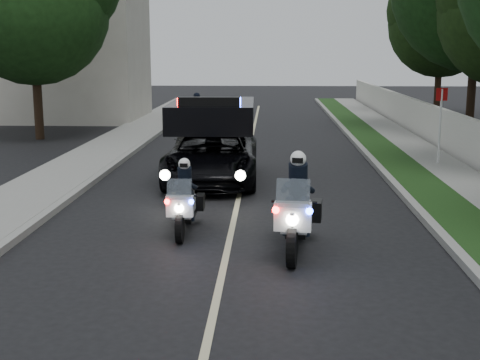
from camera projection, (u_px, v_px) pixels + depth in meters
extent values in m
plane|color=black|center=(211.00, 327.00, 8.65)|extent=(120.00, 120.00, 0.00)
cube|color=gray|center=(389.00, 179.00, 18.25)|extent=(0.20, 60.00, 0.15)
cube|color=#193814|center=(414.00, 179.00, 18.21)|extent=(1.20, 60.00, 0.16)
cube|color=gray|center=(461.00, 179.00, 18.15)|extent=(1.40, 60.00, 0.16)
cube|color=gray|center=(99.00, 176.00, 18.62)|extent=(0.20, 60.00, 0.15)
cube|color=gray|center=(61.00, 176.00, 18.67)|extent=(2.00, 60.00, 0.16)
cube|color=#A8A396|center=(64.00, 52.00, 33.90)|extent=(8.00, 6.00, 7.00)
cube|color=#BFB78C|center=(243.00, 180.00, 18.45)|extent=(0.12, 50.00, 0.01)
imported|color=black|center=(213.00, 181.00, 18.28)|extent=(2.58, 5.38, 2.59)
imported|color=black|center=(197.00, 135.00, 28.12)|extent=(0.73, 1.85, 0.95)
imported|color=black|center=(197.00, 135.00, 28.12)|extent=(0.60, 0.41, 1.64)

